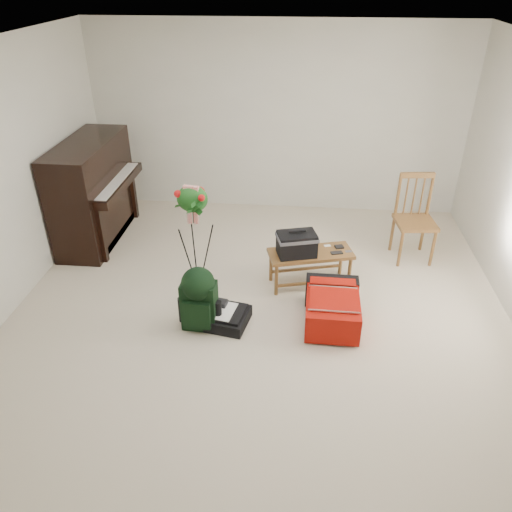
# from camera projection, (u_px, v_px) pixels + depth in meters

# --- Properties ---
(floor) EXTENTS (5.00, 5.50, 0.01)m
(floor) POSITION_uv_depth(u_px,v_px,m) (258.00, 322.00, 4.93)
(floor) COLOR beige
(floor) RESTS_ON ground
(ceiling) EXTENTS (5.00, 5.50, 0.01)m
(ceiling) POSITION_uv_depth(u_px,v_px,m) (258.00, 52.00, 3.66)
(ceiling) COLOR white
(ceiling) RESTS_ON wall_back
(wall_back) EXTENTS (5.00, 0.04, 2.50)m
(wall_back) POSITION_uv_depth(u_px,v_px,m) (277.00, 120.00, 6.65)
(wall_back) COLOR silver
(wall_back) RESTS_ON floor
(piano) EXTENTS (0.71, 1.50, 1.25)m
(piano) POSITION_uv_depth(u_px,v_px,m) (94.00, 193.00, 6.17)
(piano) COLOR black
(piano) RESTS_ON floor
(bench) EXTENTS (0.96, 0.58, 0.69)m
(bench) POSITION_uv_depth(u_px,v_px,m) (301.00, 245.00, 5.27)
(bench) COLOR brown
(bench) RESTS_ON floor
(dining_chair) EXTENTS (0.49, 0.49, 1.01)m
(dining_chair) POSITION_uv_depth(u_px,v_px,m) (415.00, 219.00, 5.79)
(dining_chair) COLOR brown
(dining_chair) RESTS_ON floor
(red_suitcase) EXTENTS (0.53, 0.76, 0.32)m
(red_suitcase) POSITION_uv_depth(u_px,v_px,m) (332.00, 304.00, 4.90)
(red_suitcase) COLOR red
(red_suitcase) RESTS_ON floor
(black_duffel) EXTENTS (0.57, 0.49, 0.21)m
(black_duffel) POSITION_uv_depth(u_px,v_px,m) (222.00, 316.00, 4.89)
(black_duffel) COLOR black
(black_duffel) RESTS_ON floor
(green_backpack) EXTENTS (0.34, 0.32, 0.65)m
(green_backpack) POSITION_uv_depth(u_px,v_px,m) (199.00, 296.00, 4.70)
(green_backpack) COLOR black
(green_backpack) RESTS_ON floor
(flower_stand) EXTENTS (0.44, 0.44, 1.26)m
(flower_stand) POSITION_uv_depth(u_px,v_px,m) (195.00, 241.00, 5.09)
(flower_stand) COLOR black
(flower_stand) RESTS_ON floor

